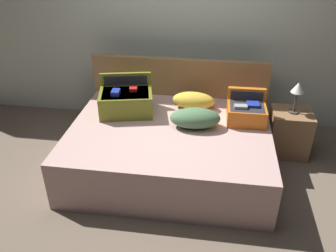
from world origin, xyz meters
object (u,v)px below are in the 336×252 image
bed (170,150)px  hard_case_large (126,100)px  pillow_center_head (195,118)px  table_lamp (298,90)px  nightstand (289,132)px  pillow_near_headboard (194,100)px  hard_case_medium (246,111)px

bed → hard_case_large: 0.73m
hard_case_large → pillow_center_head: hard_case_large is taller
bed → hard_case_large: size_ratio=3.20×
pillow_center_head → table_lamp: table_lamp is taller
nightstand → pillow_center_head: bearing=-156.6°
bed → nightstand: size_ratio=3.92×
pillow_near_headboard → pillow_center_head: pillow_center_head is taller
nightstand → hard_case_large: bearing=-172.5°
pillow_center_head → nightstand: (1.06, 0.46, -0.35)m
nightstand → hard_case_medium: bearing=-154.6°
pillow_center_head → hard_case_large: bearing=164.4°
pillow_near_headboard → table_lamp: bearing=1.9°
pillow_near_headboard → table_lamp: 1.13m
hard_case_medium → nightstand: bearing=24.6°
nightstand → bed: bearing=-157.8°
hard_case_medium → pillow_center_head: 0.56m
bed → pillow_center_head: bearing=17.3°
hard_case_medium → pillow_near_headboard: (-0.57, 0.22, -0.02)m
bed → table_lamp: size_ratio=5.79×
pillow_center_head → pillow_near_headboard: bearing=96.9°
table_lamp → nightstand: bearing=90.0°
hard_case_large → pillow_center_head: size_ratio=1.25×
bed → hard_case_medium: size_ratio=5.12×
bed → pillow_near_headboard: pillow_near_headboard is taller
hard_case_large → nightstand: bearing=-5.0°
hard_case_medium → pillow_center_head: size_ratio=0.78×
hard_case_large → pillow_center_head: bearing=-28.0°
pillow_near_headboard → pillow_center_head: bearing=-83.1°
pillow_near_headboard → table_lamp: size_ratio=1.34×
pillow_near_headboard → bed: bearing=-112.0°
pillow_near_headboard → nightstand: size_ratio=0.91×
pillow_near_headboard → table_lamp: (1.11, 0.04, 0.19)m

